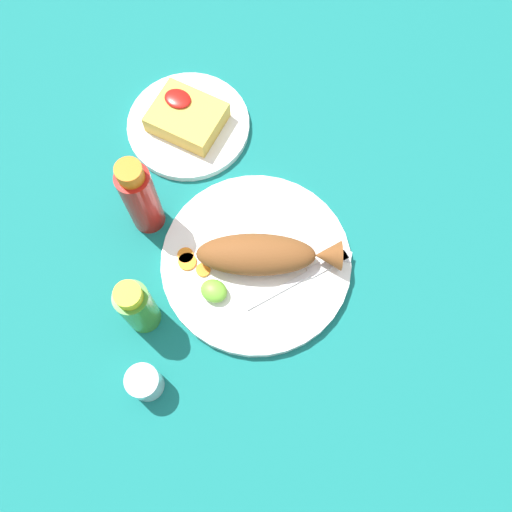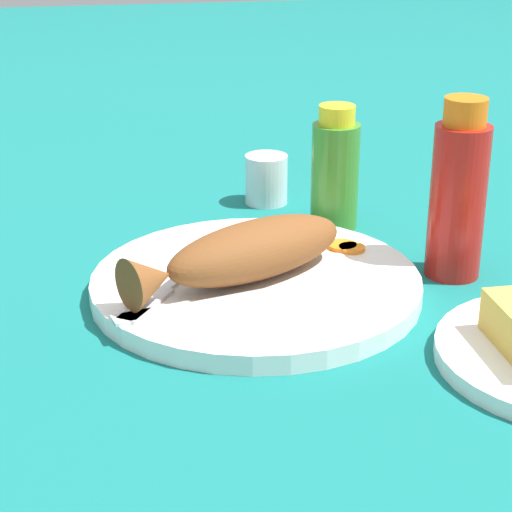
{
  "view_description": "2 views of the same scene",
  "coord_description": "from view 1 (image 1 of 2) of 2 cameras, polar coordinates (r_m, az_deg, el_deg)",
  "views": [
    {
      "loc": [
        -0.14,
        0.27,
        0.88
      ],
      "look_at": [
        0.0,
        0.0,
        0.04
      ],
      "focal_mm": 40.0,
      "sensor_mm": 36.0,
      "label": 1
    },
    {
      "loc": [
        -0.14,
        -0.77,
        0.37
      ],
      "look_at": [
        0.0,
        0.0,
        0.04
      ],
      "focal_mm": 65.0,
      "sensor_mm": 36.0,
      "label": 2
    }
  ],
  "objects": [
    {
      "name": "fries_pile",
      "position": [
        1.02,
        -6.95,
        13.65
      ],
      "size": [
        0.12,
        0.1,
        0.04
      ],
      "color": "gold",
      "rests_on": "side_plate_fries"
    },
    {
      "name": "lime_wedge_main",
      "position": [
        0.89,
        -4.22,
        -3.51
      ],
      "size": [
        0.04,
        0.04,
        0.02
      ],
      "primitive_type": "ellipsoid",
      "color": "#6BB233",
      "rests_on": "main_plate"
    },
    {
      "name": "fork_near",
      "position": [
        0.92,
        4.71,
        0.94
      ],
      "size": [
        0.18,
        0.06,
        0.0
      ],
      "rotation": [
        0.0,
        0.0,
        3.38
      ],
      "color": "silver",
      "rests_on": "main_plate"
    },
    {
      "name": "ground_plane",
      "position": [
        0.93,
        -0.0,
        -0.8
      ],
      "size": [
        4.0,
        4.0,
        0.0
      ],
      "primitive_type": "plane",
      "color": "#146B66"
    },
    {
      "name": "hot_sauce_bottle_red",
      "position": [
        0.9,
        -11.5,
        5.75
      ],
      "size": [
        0.05,
        0.05,
        0.17
      ],
      "color": "#B21914",
      "rests_on": "ground_plane"
    },
    {
      "name": "carrot_slice_near",
      "position": [
        0.92,
        -7.06,
        0.07
      ],
      "size": [
        0.03,
        0.03,
        0.0
      ],
      "primitive_type": "cylinder",
      "color": "orange",
      "rests_on": "main_plate"
    },
    {
      "name": "carrot_slice_far",
      "position": [
        0.91,
        -5.3,
        -1.39
      ],
      "size": [
        0.02,
        0.02,
        0.0
      ],
      "primitive_type": "cylinder",
      "color": "orange",
      "rests_on": "main_plate"
    },
    {
      "name": "fork_far",
      "position": [
        0.91,
        4.81,
        -2.05
      ],
      "size": [
        0.11,
        0.16,
        0.0
      ],
      "rotation": [
        0.0,
        0.0,
        4.13
      ],
      "color": "silver",
      "rests_on": "main_plate"
    },
    {
      "name": "hot_sauce_bottle_green",
      "position": [
        0.86,
        -11.81,
        -4.98
      ],
      "size": [
        0.05,
        0.05,
        0.14
      ],
      "color": "#3D8428",
      "rests_on": "ground_plane"
    },
    {
      "name": "side_plate_fries",
      "position": [
        1.04,
        -6.76,
        12.84
      ],
      "size": [
        0.22,
        0.22,
        0.01
      ],
      "primitive_type": "cylinder",
      "color": "white",
      "rests_on": "ground_plane"
    },
    {
      "name": "main_plate",
      "position": [
        0.92,
        -0.0,
        -0.61
      ],
      "size": [
        0.31,
        0.31,
        0.02
      ],
      "primitive_type": "cylinder",
      "color": "white",
      "rests_on": "ground_plane"
    },
    {
      "name": "salt_cup",
      "position": [
        0.88,
        -11.02,
        -12.35
      ],
      "size": [
        0.05,
        0.05,
        0.06
      ],
      "color": "silver",
      "rests_on": "ground_plane"
    },
    {
      "name": "fried_fish",
      "position": [
        0.89,
        0.87,
        0.13
      ],
      "size": [
        0.23,
        0.15,
        0.05
      ],
      "rotation": [
        0.0,
        0.0,
        0.46
      ],
      "color": "brown",
      "rests_on": "main_plate"
    },
    {
      "name": "carrot_slice_mid",
      "position": [
        0.92,
        -6.88,
        -0.57
      ],
      "size": [
        0.03,
        0.03,
        0.0
      ],
      "primitive_type": "cylinder",
      "color": "orange",
      "rests_on": "main_plate"
    }
  ]
}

